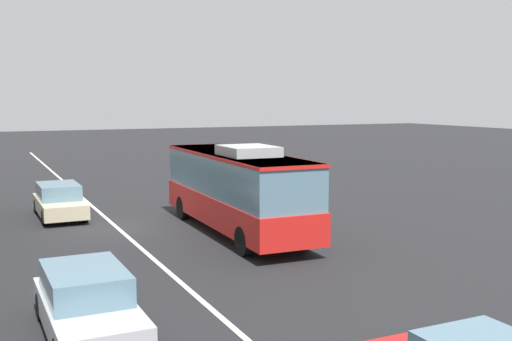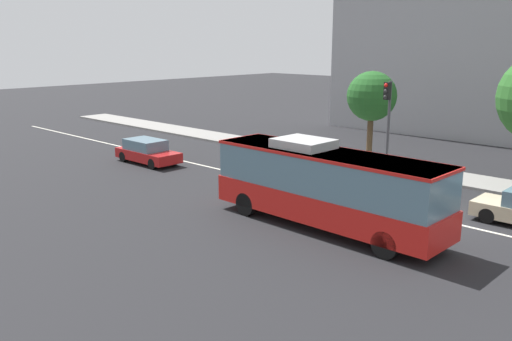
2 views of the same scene
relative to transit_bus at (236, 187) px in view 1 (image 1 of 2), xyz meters
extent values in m
plane|color=black|center=(3.03, 4.00, -1.81)|extent=(160.00, 160.00, 0.00)
cube|color=silver|center=(3.03, 4.00, -1.80)|extent=(76.00, 0.16, 0.01)
cube|color=red|center=(0.02, 0.00, -0.83)|extent=(10.05, 2.70, 1.10)
cube|color=slate|center=(0.02, 0.00, 0.50)|extent=(9.85, 2.62, 1.58)
cube|color=red|center=(0.02, 0.00, 1.23)|extent=(9.95, 2.68, 0.12)
cube|color=#B2B2B2|center=(-1.18, 0.02, 1.47)|extent=(2.24, 1.84, 0.36)
cylinder|color=black|center=(3.45, 1.03, -1.31)|extent=(1.01, 0.32, 1.00)
cylinder|color=black|center=(3.40, -1.17, -1.31)|extent=(1.01, 0.32, 1.00)
cylinder|color=black|center=(-3.35, 1.17, -1.31)|extent=(1.01, 0.32, 1.00)
cylinder|color=black|center=(-3.40, -1.03, -1.31)|extent=(1.01, 0.32, 1.00)
cube|color=#B7BABF|center=(-8.20, 7.05, -1.29)|extent=(4.51, 1.84, 0.60)
cube|color=slate|center=(-7.95, 7.05, -0.67)|extent=(2.53, 1.68, 0.64)
cylinder|color=black|center=(-9.69, 6.24, -1.49)|extent=(0.64, 0.23, 0.64)
cylinder|color=black|center=(-6.69, 6.26, -1.49)|extent=(0.64, 0.23, 0.64)
cylinder|color=black|center=(-6.70, 7.86, -1.49)|extent=(0.64, 0.23, 0.64)
cube|color=#C6B793|center=(6.06, 5.79, -1.29)|extent=(4.51, 1.82, 0.60)
cube|color=slate|center=(6.31, 5.79, -0.67)|extent=(2.53, 1.67, 0.64)
cylinder|color=black|center=(4.56, 4.99, -1.49)|extent=(0.64, 0.22, 0.64)
cylinder|color=black|center=(4.56, 6.59, -1.49)|extent=(0.64, 0.22, 0.64)
cylinder|color=black|center=(7.56, 5.00, -1.49)|extent=(0.64, 0.22, 0.64)
cylinder|color=black|center=(7.55, 6.60, -1.49)|extent=(0.64, 0.22, 0.64)
camera|label=1|loc=(-21.42, 9.19, 3.36)|focal=42.93mm
camera|label=2|loc=(11.95, -16.74, 5.42)|focal=37.50mm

